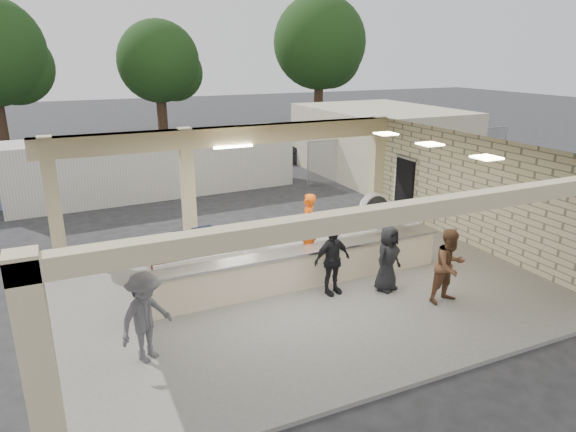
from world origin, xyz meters
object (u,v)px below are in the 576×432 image
luggage_cart (190,253)px  car_white_b (395,142)px  container_white (157,165)px  baggage_handler (308,226)px  baggage_counter (300,268)px  drum_fan (374,208)px  passenger_d (388,258)px  passenger_b (332,260)px  car_white_a (338,148)px  passenger_c (146,317)px  car_dark (279,149)px  passenger_a (450,266)px

luggage_cart → car_white_b: 20.49m
container_white → baggage_handler: bearing=-78.2°
baggage_counter → drum_fan: size_ratio=7.46×
passenger_d → car_white_b: passenger_d is taller
luggage_cart → drum_fan: (6.93, 1.89, -0.16)m
luggage_cart → drum_fan: 7.18m
baggage_counter → passenger_d: passenger_d is taller
passenger_b → car_white_a: bearing=52.2°
passenger_c → car_white_a: passenger_c is taller
drum_fan → passenger_d: passenger_d is taller
drum_fan → car_dark: car_dark is taller
car_white_a → car_dark: (-3.08, 1.13, -0.02)m
passenger_c → car_dark: passenger_c is taller
luggage_cart → baggage_handler: bearing=-0.3°
passenger_a → container_white: size_ratio=0.15×
car_white_b → passenger_a: bearing=136.9°
passenger_d → car_white_b: size_ratio=0.41×
baggage_counter → baggage_handler: bearing=58.0°
drum_fan → passenger_b: passenger_b is taller
drum_fan → container_white: container_white is taller
passenger_a → passenger_c: 6.95m
baggage_handler → car_white_a: size_ratio=0.40×
passenger_c → car_white_b: 23.88m
passenger_b → car_white_a: 17.02m
passenger_c → car_white_a: 20.54m
car_dark → baggage_handler: bearing=-157.1°
passenger_b → container_white: container_white is taller
car_white_a → car_white_b: size_ratio=1.18×
drum_fan → passenger_c: (-8.60, -5.12, 0.32)m
car_dark → container_white: (-7.51, -4.22, 0.60)m
drum_fan → passenger_b: size_ratio=0.63×
luggage_cart → baggage_handler: 3.46m
passenger_a → luggage_cart: bearing=140.0°
luggage_cart → drum_fan: size_ratio=2.14×
drum_fan → car_white_b: bearing=54.5°
car_white_b → car_dark: size_ratio=1.02×
baggage_counter → luggage_cart: bearing=148.0°
passenger_d → car_white_a: passenger_d is taller
container_white → drum_fan: bearing=-54.6°
drum_fan → baggage_counter: bearing=-139.6°
container_white → car_white_a: bearing=13.2°
passenger_b → car_dark: bearing=63.3°
car_white_a → container_white: size_ratio=0.41×
luggage_cart → passenger_a: size_ratio=1.30×
baggage_counter → passenger_a: 3.61m
passenger_b → car_white_b: passenger_b is taller
baggage_counter → passenger_d: size_ratio=4.90×
passenger_d → baggage_counter: bearing=129.3°
passenger_c → container_white: 12.88m
drum_fan → passenger_a: passenger_a is taller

